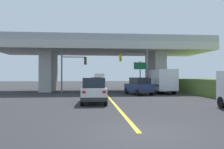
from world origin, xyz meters
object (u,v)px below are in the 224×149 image
Objects in this scene: traffic_signal_nearside at (137,65)px; traffic_signal_farside at (70,67)px; suv_lead at (94,90)px; semi_truck_distant at (99,79)px; highway_sign at (140,69)px; suv_crossing at (139,86)px; box_truck at (161,81)px; sedan_oncoming at (96,83)px.

traffic_signal_farside is at bearing -179.62° from traffic_signal_nearside.
suv_lead is 0.62× the size of semi_truck_distant.
highway_sign is (6.48, 12.60, 2.15)m from suv_lead.
highway_sign is at bearing 61.71° from suv_crossing.
suv_lead is 13.65m from box_truck.
traffic_signal_nearside is at bearing 67.60° from suv_crossing.
highway_sign is (0.64, 1.31, -0.52)m from traffic_signal_nearside.
semi_truck_distant is at bearing 103.73° from box_truck.
suv_lead is at bearing -91.80° from sedan_oncoming.
traffic_signal_nearside is at bearing -81.63° from semi_truck_distant.
semi_truck_distant is at bearing 80.63° from traffic_signal_farside.
sedan_oncoming is 11.64m from traffic_signal_nearside.
traffic_signal_nearside is 8.67m from traffic_signal_farside.
box_truck is 1.57× the size of highway_sign.
traffic_signal_farside is at bearing 146.21° from suv_crossing.
sedan_oncoming is at bearing 88.20° from suv_lead.
suv_crossing is 0.83× the size of traffic_signal_nearside.
suv_lead is 0.86× the size of traffic_signal_farside.
traffic_signal_farside reaches higher than sedan_oncoming.
traffic_signal_farside is (-3.50, -10.14, 2.39)m from sedan_oncoming.
traffic_signal_nearside reaches higher than suv_crossing.
box_truck is 1.22× the size of traffic_signal_farside.
sedan_oncoming is 0.79× the size of traffic_signal_nearside.
suv_lead is 39.07m from semi_truck_distant.
traffic_signal_farside is (-2.83, 11.23, 2.39)m from suv_lead.
semi_truck_distant is at bearing 82.47° from suv_crossing.
semi_truck_distant is at bearing 100.14° from highway_sign.
traffic_signal_nearside is 1.33× the size of highway_sign.
traffic_signal_nearside is at bearing -62.89° from sedan_oncoming.
highway_sign reaches higher than box_truck.
suv_lead and suv_crossing have the same top height.
suv_crossing is 4.91m from highway_sign.
suv_crossing is at bearing -70.04° from sedan_oncoming.
traffic_signal_farside is at bearing -171.65° from highway_sign.
highway_sign is at bearing -79.86° from semi_truck_distant.
sedan_oncoming is at bearing 123.49° from highway_sign.
semi_truck_distant is (-4.72, 26.43, -1.63)m from highway_sign.
traffic_signal_nearside is at bearing -116.19° from highway_sign.
suv_lead is at bearing -92.57° from semi_truck_distant.
box_truck is 11.73m from traffic_signal_farside.
box_truck is (8.73, 10.48, 0.57)m from suv_lead.
traffic_signal_nearside is (5.83, 11.29, 2.66)m from suv_lead.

